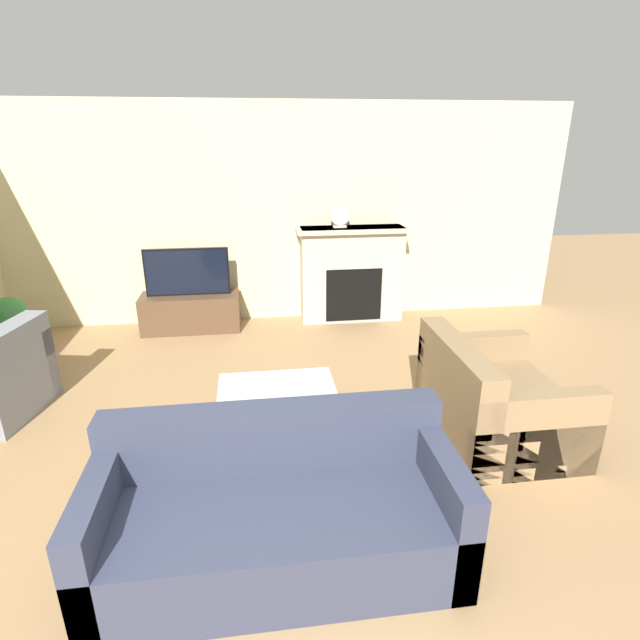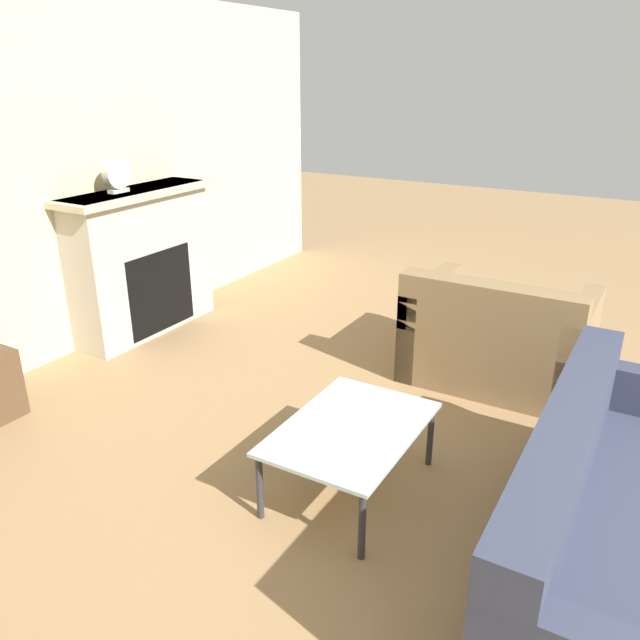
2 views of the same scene
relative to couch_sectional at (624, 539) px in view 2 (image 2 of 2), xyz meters
The scene contains 5 objects.
fireplace 4.07m from the couch_sectional, 72.95° to the left, with size 1.43×0.43×1.21m.
couch_sectional is the anchor object (origin of this frame).
couch_loveseat 2.05m from the couch_sectional, 29.72° to the left, with size 0.96×1.22×0.82m.
coffee_table 1.32m from the couch_sectional, 86.88° to the left, with size 0.94×0.65×0.39m.
mantel_clock 4.15m from the couch_sectional, 75.19° to the left, with size 0.24×0.07×0.27m.
Camera 2 is at (-2.14, 1.12, 2.10)m, focal length 35.00 mm.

